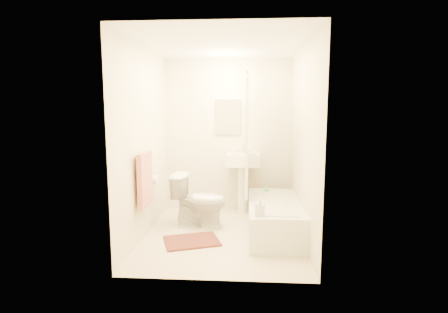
# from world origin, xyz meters

# --- Properties ---
(floor) EXTENTS (2.40, 2.40, 0.00)m
(floor) POSITION_xyz_m (0.00, 0.00, 0.00)
(floor) COLOR beige
(floor) RESTS_ON ground
(ceiling) EXTENTS (2.40, 2.40, 0.00)m
(ceiling) POSITION_xyz_m (0.00, 0.00, 2.40)
(ceiling) COLOR white
(ceiling) RESTS_ON ground
(wall_back) EXTENTS (2.00, 0.02, 2.40)m
(wall_back) POSITION_xyz_m (0.00, 1.20, 1.20)
(wall_back) COLOR beige
(wall_back) RESTS_ON ground
(wall_left) EXTENTS (0.02, 2.40, 2.40)m
(wall_left) POSITION_xyz_m (-1.00, 0.00, 1.20)
(wall_left) COLOR beige
(wall_left) RESTS_ON ground
(wall_right) EXTENTS (0.02, 2.40, 2.40)m
(wall_right) POSITION_xyz_m (1.00, 0.00, 1.20)
(wall_right) COLOR beige
(wall_right) RESTS_ON ground
(mirror) EXTENTS (0.40, 0.03, 0.55)m
(mirror) POSITION_xyz_m (0.00, 1.18, 1.50)
(mirror) COLOR white
(mirror) RESTS_ON wall_back
(curtain_rod) EXTENTS (0.03, 1.70, 0.03)m
(curtain_rod) POSITION_xyz_m (0.30, 0.10, 2.00)
(curtain_rod) COLOR silver
(curtain_rod) RESTS_ON wall_back
(shower_curtain) EXTENTS (0.04, 0.80, 1.55)m
(shower_curtain) POSITION_xyz_m (0.30, 0.50, 1.22)
(shower_curtain) COLOR silver
(shower_curtain) RESTS_ON curtain_rod
(towel_bar) EXTENTS (0.02, 0.60, 0.02)m
(towel_bar) POSITION_xyz_m (-0.96, -0.25, 1.10)
(towel_bar) COLOR silver
(towel_bar) RESTS_ON wall_left
(towel) EXTENTS (0.06, 0.45, 0.66)m
(towel) POSITION_xyz_m (-0.93, -0.25, 0.78)
(towel) COLOR #CC7266
(towel) RESTS_ON towel_bar
(toilet_paper) EXTENTS (0.11, 0.12, 0.12)m
(toilet_paper) POSITION_xyz_m (-0.93, 0.12, 0.70)
(toilet_paper) COLOR white
(toilet_paper) RESTS_ON wall_left
(toilet) EXTENTS (0.79, 0.51, 0.73)m
(toilet) POSITION_xyz_m (-0.35, 0.35, 0.36)
(toilet) COLOR silver
(toilet) RESTS_ON floor
(sink) EXTENTS (0.53, 0.43, 1.02)m
(sink) POSITION_xyz_m (0.25, 1.06, 0.51)
(sink) COLOR white
(sink) RESTS_ON floor
(bathtub) EXTENTS (0.66, 1.51, 0.43)m
(bathtub) POSITION_xyz_m (0.67, 0.13, 0.21)
(bathtub) COLOR silver
(bathtub) RESTS_ON floor
(bath_mat) EXTENTS (0.78, 0.68, 0.02)m
(bath_mat) POSITION_xyz_m (-0.37, -0.25, 0.01)
(bath_mat) COLOR #4B2618
(bath_mat) RESTS_ON floor
(soap_bottle) EXTENTS (0.12, 0.12, 0.20)m
(soap_bottle) POSITION_xyz_m (0.46, -0.49, 0.53)
(soap_bottle) COLOR silver
(soap_bottle) RESTS_ON bathtub
(scrub_brush) EXTENTS (0.06, 0.19, 0.04)m
(scrub_brush) POSITION_xyz_m (0.60, 0.73, 0.45)
(scrub_brush) COLOR #3BB261
(scrub_brush) RESTS_ON bathtub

